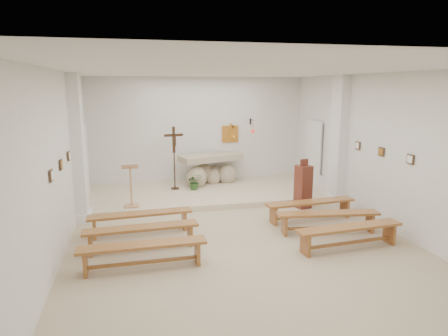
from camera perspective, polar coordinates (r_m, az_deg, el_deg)
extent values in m
cube|color=tan|center=(8.71, 1.95, -9.93)|extent=(7.00, 10.00, 0.00)
cube|color=silver|center=(8.08, -22.62, 0.39)|extent=(0.02, 10.00, 3.50)
cube|color=silver|center=(9.73, 22.32, 2.17)|extent=(0.02, 10.00, 3.50)
cube|color=silver|center=(13.07, -3.64, 5.21)|extent=(7.00, 0.02, 3.50)
cube|color=silver|center=(8.11, 2.12, 13.66)|extent=(7.00, 10.00, 0.02)
cube|color=beige|center=(11.94, -2.37, -3.58)|extent=(6.98, 3.00, 0.15)
cube|color=white|center=(10.02, -20.11, 2.58)|extent=(0.26, 0.55, 3.50)
cube|color=white|center=(11.34, 16.04, 3.81)|extent=(0.26, 0.55, 3.50)
cube|color=gold|center=(13.26, 0.88, 4.89)|extent=(0.55, 0.04, 0.55)
cube|color=black|center=(13.42, 3.80, 6.66)|extent=(0.04, 0.02, 0.20)
cylinder|color=black|center=(13.27, 3.99, 6.90)|extent=(0.02, 0.30, 0.02)
cylinder|color=black|center=(13.14, 4.17, 6.11)|extent=(0.01, 0.01, 0.34)
sphere|color=red|center=(13.16, 4.16, 5.29)|extent=(0.11, 0.11, 0.11)
cube|color=#45301E|center=(7.31, -23.45, -1.02)|extent=(0.03, 0.20, 0.20)
cube|color=#45301E|center=(8.28, -22.25, 0.45)|extent=(0.03, 0.20, 0.20)
cube|color=#45301E|center=(9.25, -21.29, 1.61)|extent=(0.03, 0.20, 0.20)
cube|color=#45301E|center=(9.09, 25.08, 1.15)|extent=(0.03, 0.20, 0.20)
cube|color=#45301E|center=(9.89, 21.55, 2.19)|extent=(0.03, 0.20, 0.20)
cube|color=#45301E|center=(10.71, 18.55, 3.06)|extent=(0.03, 0.20, 0.20)
cube|color=silver|center=(11.01, -19.46, -4.51)|extent=(0.10, 0.85, 0.52)
cube|color=silver|center=(12.25, 14.33, -2.61)|extent=(0.10, 0.85, 0.52)
ellipsoid|color=#C1B193|center=(12.38, -3.96, -1.40)|extent=(0.64, 0.54, 0.72)
ellipsoid|color=#C1B193|center=(12.91, 0.47, -0.92)|extent=(0.59, 0.51, 0.68)
ellipsoid|color=#C1B193|center=(12.86, -2.91, -0.81)|extent=(0.68, 0.58, 0.64)
ellipsoid|color=#C1B193|center=(13.03, -1.17, -0.88)|extent=(0.55, 0.47, 0.59)
ellipsoid|color=#C1B193|center=(12.76, -1.57, -1.32)|extent=(0.47, 0.40, 0.55)
cube|color=#C1B193|center=(12.66, -1.91, 1.48)|extent=(2.10, 1.28, 0.19)
cube|color=tan|center=(10.62, -13.03, -5.27)|extent=(0.35, 0.35, 0.04)
cylinder|color=tan|center=(10.50, -13.15, -2.76)|extent=(0.05, 0.05, 1.00)
cube|color=tan|center=(10.36, -13.28, 0.17)|extent=(0.42, 0.31, 0.16)
cube|color=white|center=(10.31, -13.30, 0.40)|extent=(0.36, 0.25, 0.13)
cylinder|color=#362111|center=(12.19, -7.01, -2.91)|extent=(0.25, 0.25, 0.03)
cylinder|color=#362111|center=(12.06, -7.08, -0.36)|extent=(0.04, 0.04, 1.14)
cube|color=#362111|center=(11.90, -7.19, 4.03)|extent=(0.08, 0.06, 0.78)
cube|color=#362111|center=(11.89, -7.21, 4.68)|extent=(0.57, 0.15, 0.07)
cube|color=#362111|center=(11.88, -7.14, 3.87)|extent=(0.11, 0.06, 0.33)
imported|color=#295020|center=(12.01, -4.24, -1.97)|extent=(0.48, 0.44, 0.48)
cube|color=maroon|center=(10.84, 11.24, -2.65)|extent=(0.43, 0.43, 1.15)
cube|color=maroon|center=(10.70, 11.38, 0.77)|extent=(0.24, 0.11, 0.19)
cube|color=brown|center=(9.00, -11.88, -6.43)|extent=(2.27, 0.51, 0.05)
cube|color=brown|center=(9.05, -18.02, -8.22)|extent=(0.08, 0.33, 0.43)
cube|color=brown|center=(9.19, -5.71, -7.39)|extent=(0.08, 0.33, 0.43)
cube|color=brown|center=(9.10, -11.79, -8.40)|extent=(1.90, 0.19, 0.05)
cube|color=brown|center=(9.90, 12.25, -4.79)|extent=(2.28, 0.55, 0.05)
cube|color=brown|center=(9.53, 7.08, -6.73)|extent=(0.09, 0.33, 0.43)
cube|color=brown|center=(10.47, 16.85, -5.47)|extent=(0.09, 0.33, 0.43)
cube|color=brown|center=(9.99, 12.17, -6.60)|extent=(1.89, 0.22, 0.05)
cube|color=brown|center=(8.14, -11.73, -8.36)|extent=(2.27, 0.47, 0.05)
cube|color=brown|center=(8.23, -18.54, -10.27)|extent=(0.08, 0.33, 0.43)
cube|color=brown|center=(8.34, -4.89, -9.40)|extent=(0.08, 0.33, 0.43)
cube|color=brown|center=(8.26, -11.63, -10.50)|extent=(1.90, 0.16, 0.05)
cube|color=brown|center=(9.13, 14.65, -6.31)|extent=(2.28, 0.66, 0.05)
cube|color=brown|center=(8.92, 8.63, -8.06)|extent=(0.10, 0.33, 0.43)
cube|color=brown|center=(9.57, 20.12, -7.30)|extent=(0.10, 0.33, 0.43)
cube|color=brown|center=(9.23, 14.55, -8.24)|extent=(1.89, 0.31, 0.05)
cube|color=brown|center=(7.30, -11.55, -10.73)|extent=(2.26, 0.39, 0.05)
cube|color=brown|center=(7.44, -19.17, -12.72)|extent=(0.07, 0.33, 0.43)
cube|color=brown|center=(7.48, -3.84, -11.91)|extent=(0.07, 0.33, 0.43)
cube|color=brown|center=(7.43, -11.44, -13.07)|extent=(1.90, 0.09, 0.05)
cube|color=brown|center=(8.38, 17.50, -8.08)|extent=(2.28, 0.54, 0.05)
cube|color=brown|center=(7.97, 11.55, -10.62)|extent=(0.09, 0.33, 0.43)
cube|color=brown|center=(9.04, 22.53, -8.59)|extent=(0.09, 0.33, 0.43)
cube|color=brown|center=(8.50, 17.37, -10.16)|extent=(1.89, 0.22, 0.05)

